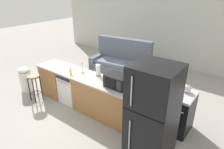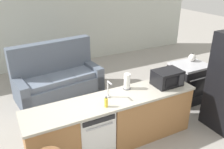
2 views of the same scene
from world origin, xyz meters
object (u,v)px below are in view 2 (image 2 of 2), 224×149
object	(u,v)px
stove_range	(188,83)
couch	(57,79)
paper_towel_roll	(127,82)
microwave	(167,78)
kettle	(192,58)
dishwasher	(92,130)
soap_bottle	(106,103)

from	to	relation	value
stove_range	couch	size ratio (longest dim) A/B	0.43
paper_towel_roll	couch	xyz separation A→B (m)	(-0.73, 2.04, -0.64)
microwave	couch	distance (m)	2.74
stove_range	kettle	bearing A→B (deg)	37.71
microwave	kettle	bearing A→B (deg)	27.85
kettle	couch	distance (m)	3.20
stove_range	dishwasher	bearing A→B (deg)	-168.09
paper_towel_roll	couch	world-z (taller)	couch
dishwasher	microwave	world-z (taller)	microwave
soap_bottle	kettle	xyz separation A→B (m)	(2.59, 0.84, 0.01)
stove_range	microwave	distance (m)	1.38
dishwasher	soap_bottle	size ratio (longest dim) A/B	4.77
dishwasher	microwave	bearing A→B (deg)	-0.05
dishwasher	microwave	distance (m)	1.61
kettle	microwave	bearing A→B (deg)	-152.15
stove_range	kettle	size ratio (longest dim) A/B	4.39
stove_range	paper_towel_roll	xyz separation A→B (m)	(-1.84, -0.35, 0.59)
stove_range	microwave	world-z (taller)	microwave
dishwasher	kettle	size ratio (longest dim) A/B	4.10
paper_towel_roll	soap_bottle	size ratio (longest dim) A/B	1.60
dishwasher	stove_range	distance (m)	2.66
dishwasher	soap_bottle	world-z (taller)	soap_bottle
stove_range	soap_bottle	bearing A→B (deg)	-163.56
microwave	soap_bottle	world-z (taller)	microwave
soap_bottle	couch	bearing A→B (deg)	93.34
dishwasher	paper_towel_roll	size ratio (longest dim) A/B	2.98
microwave	kettle	size ratio (longest dim) A/B	2.44
microwave	couch	size ratio (longest dim) A/B	0.24
soap_bottle	kettle	distance (m)	2.72
soap_bottle	kettle	size ratio (longest dim) A/B	0.86
microwave	kettle	xyz separation A→B (m)	(1.29, 0.68, -0.05)
paper_towel_roll	soap_bottle	world-z (taller)	paper_towel_roll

